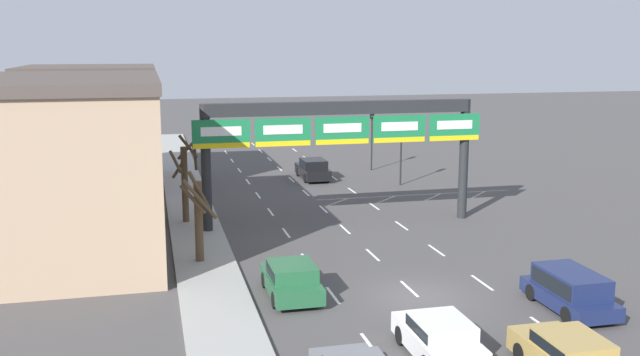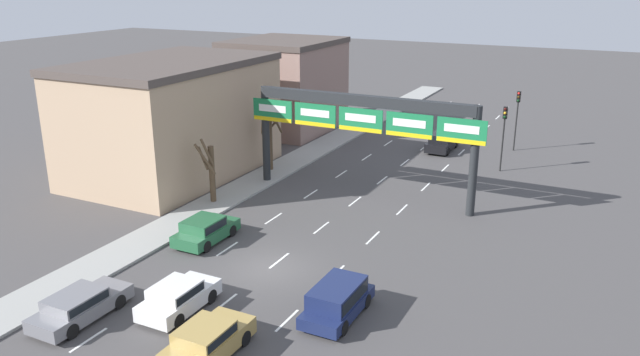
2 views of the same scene
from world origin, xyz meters
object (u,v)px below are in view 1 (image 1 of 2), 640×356
(car_black, at_px, (313,169))
(car_gold, at_px, (569,355))
(car_green, at_px, (291,278))
(tree_bare_second, at_px, (199,215))
(suv_navy, at_px, (570,288))
(traffic_light_near_gantry, at_px, (401,136))
(tree_bare_closest, at_px, (185,177))
(traffic_light_mid_block, at_px, (372,126))
(car_white, at_px, (439,336))
(sign_gantry, at_px, (341,130))

(car_black, xyz_separation_m, car_gold, (0.20, -33.58, -0.06))
(car_green, bearing_deg, car_gold, -53.00)
(car_black, xyz_separation_m, tree_bare_second, (-9.86, -19.43, 1.52))
(car_green, bearing_deg, suv_navy, -21.54)
(car_gold, bearing_deg, car_black, 90.35)
(suv_navy, height_order, tree_bare_second, tree_bare_second)
(traffic_light_near_gantry, distance_m, tree_bare_closest, 17.55)
(suv_navy, height_order, traffic_light_mid_block, traffic_light_mid_block)
(tree_bare_second, bearing_deg, tree_bare_closest, 91.30)
(car_white, xyz_separation_m, tree_bare_closest, (-6.98, 19.73, 1.99))
(traffic_light_near_gantry, xyz_separation_m, traffic_light_mid_block, (-0.14, 6.45, 0.06))
(car_green, height_order, car_gold, car_green)
(traffic_light_near_gantry, bearing_deg, car_green, -120.35)
(tree_bare_second, bearing_deg, traffic_light_near_gantry, 45.36)
(sign_gantry, distance_m, tree_bare_second, 10.37)
(tree_bare_closest, bearing_deg, sign_gantry, -15.32)
(car_black, distance_m, car_gold, 33.58)
(sign_gantry, xyz_separation_m, tree_bare_closest, (-8.41, 2.30, -2.66))
(car_gold, xyz_separation_m, traffic_light_mid_block, (5.28, 36.29, 2.85))
(sign_gantry, relative_size, car_black, 3.58)
(traffic_light_mid_block, height_order, tree_bare_second, traffic_light_mid_block)
(traffic_light_mid_block, bearing_deg, car_black, -153.72)
(car_black, height_order, car_gold, car_black)
(car_black, distance_m, tree_bare_second, 21.84)
(suv_navy, height_order, tree_bare_closest, tree_bare_closest)
(suv_navy, xyz_separation_m, traffic_light_near_gantry, (2.16, 24.81, 2.68))
(sign_gantry, height_order, traffic_light_mid_block, sign_gantry)
(sign_gantry, height_order, car_black, sign_gantry)
(sign_gantry, xyz_separation_m, car_gold, (1.83, -19.67, -4.63))
(car_white, height_order, car_gold, car_gold)
(sign_gantry, bearing_deg, suv_navy, -70.80)
(car_white, bearing_deg, tree_bare_closest, 109.48)
(sign_gantry, height_order, tree_bare_closest, sign_gantry)
(car_black, relative_size, car_gold, 1.12)
(suv_navy, distance_m, tree_bare_second, 16.22)
(suv_navy, height_order, car_gold, suv_navy)
(suv_navy, distance_m, traffic_light_near_gantry, 25.05)
(tree_bare_closest, bearing_deg, car_black, 49.14)
(car_green, bearing_deg, tree_bare_second, 122.50)
(sign_gantry, distance_m, car_gold, 20.29)
(sign_gantry, height_order, car_green, sign_gantry)
(suv_navy, bearing_deg, traffic_light_mid_block, 86.31)
(suv_navy, relative_size, traffic_light_mid_block, 0.83)
(suv_navy, height_order, car_white, suv_navy)
(traffic_light_mid_block, xyz_separation_m, tree_bare_closest, (-15.53, -14.31, -0.87))
(traffic_light_near_gantry, xyz_separation_m, tree_bare_second, (-15.49, -15.68, -1.21))
(car_green, relative_size, tree_bare_closest, 0.81)
(traffic_light_near_gantry, height_order, traffic_light_mid_block, traffic_light_mid_block)
(car_gold, bearing_deg, car_green, 127.00)
(traffic_light_near_gantry, distance_m, traffic_light_mid_block, 6.45)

